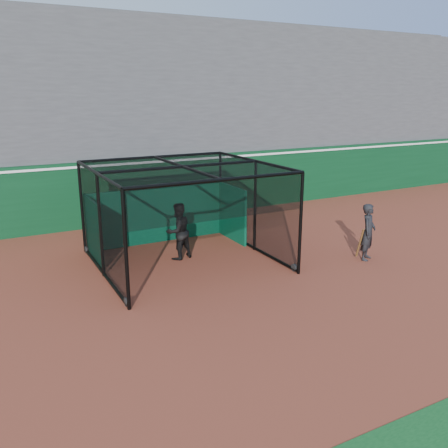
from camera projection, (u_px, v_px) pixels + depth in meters
name	position (u px, v px, depth m)	size (l,w,h in m)	color
ground	(257.00, 297.00, 11.92)	(120.00, 120.00, 0.00)	brown
outfield_wall	(146.00, 188.00, 18.83)	(50.00, 0.50, 2.50)	#0A391B
grandstand	(115.00, 104.00, 21.19)	(50.00, 7.85, 8.95)	#4C4C4F
batting_cage	(184.00, 215.00, 14.02)	(5.02, 4.91, 2.90)	black
batter	(178.00, 231.00, 14.45)	(0.85, 0.66, 1.75)	black
on_deck_player	(368.00, 232.00, 14.39)	(0.76, 0.70, 1.75)	black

